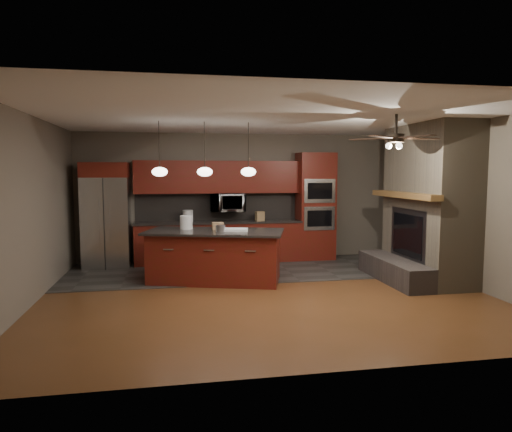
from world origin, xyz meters
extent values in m
plane|color=brown|center=(0.00, 0.00, 0.00)|extent=(7.00, 7.00, 0.00)
cube|color=white|center=(0.00, 0.00, 2.80)|extent=(7.00, 6.00, 0.02)
cube|color=#665D52|center=(0.00, 3.00, 1.40)|extent=(7.00, 0.02, 2.80)
cube|color=#665D52|center=(3.50, 0.00, 1.40)|extent=(0.02, 6.00, 2.80)
cube|color=#665D52|center=(-3.50, 0.00, 1.40)|extent=(0.02, 6.00, 2.80)
cube|color=#33312E|center=(0.00, 1.80, 0.01)|extent=(7.00, 2.40, 0.01)
cube|color=#776A55|center=(3.10, 0.40, 1.40)|extent=(0.80, 2.00, 2.80)
cube|color=#473E3A|center=(2.45, 0.40, 0.20)|extent=(0.50, 2.00, 0.40)
cube|color=#2D2D30|center=(2.72, 0.40, 0.83)|extent=(0.05, 1.20, 0.95)
cube|color=black|center=(2.70, 0.40, 0.83)|extent=(0.02, 1.00, 0.75)
cube|color=brown|center=(2.60, 0.40, 1.55)|extent=(0.22, 2.10, 0.10)
cube|color=maroon|center=(-0.48, 2.70, 0.43)|extent=(3.55, 0.60, 0.86)
cube|color=black|center=(-0.48, 2.70, 0.88)|extent=(3.59, 0.64, 0.04)
cube|color=black|center=(-0.48, 2.98, 1.20)|extent=(3.55, 0.03, 0.60)
cube|color=maroon|center=(-0.48, 2.83, 1.85)|extent=(3.55, 0.35, 0.70)
cube|color=maroon|center=(1.70, 2.70, 1.19)|extent=(0.80, 0.60, 2.38)
cube|color=silver|center=(1.70, 2.40, 0.95)|extent=(0.70, 0.03, 0.52)
cube|color=black|center=(1.70, 2.38, 0.95)|extent=(0.55, 0.02, 0.35)
cube|color=silver|center=(1.70, 2.40, 1.55)|extent=(0.70, 0.03, 0.52)
cube|color=black|center=(1.70, 2.38, 1.55)|extent=(0.55, 0.02, 0.35)
imported|color=silver|center=(-0.27, 2.75, 1.30)|extent=(0.73, 0.41, 0.50)
cube|color=silver|center=(-2.79, 2.62, 0.92)|extent=(0.92, 0.72, 1.85)
cube|color=#2D2D30|center=(-2.79, 2.26, 0.92)|extent=(0.02, 0.02, 1.83)
cube|color=silver|center=(-2.89, 2.25, 0.98)|extent=(0.03, 0.03, 0.92)
cube|color=silver|center=(-2.69, 2.25, 0.98)|extent=(0.03, 0.03, 0.92)
cube|color=maroon|center=(-2.79, 2.62, 2.00)|extent=(0.92, 0.72, 0.30)
cube|color=maroon|center=(-0.72, 0.94, 0.44)|extent=(2.44, 1.56, 0.88)
cube|color=black|center=(-0.72, 0.94, 0.90)|extent=(2.63, 1.75, 0.04)
cylinder|color=white|center=(-1.21, 1.25, 1.04)|extent=(0.25, 0.25, 0.25)
cylinder|color=#A2A2A7|center=(-0.63, 0.79, 0.98)|extent=(0.19, 0.19, 0.11)
cube|color=white|center=(-0.36, 0.83, 0.94)|extent=(0.48, 0.38, 0.04)
cube|color=#9C7650|center=(-0.65, 1.11, 0.98)|extent=(0.21, 0.16, 0.13)
cylinder|color=silver|center=(-1.13, 2.70, 1.02)|extent=(0.29, 0.29, 0.25)
cube|color=#9B7A50|center=(0.42, 2.65, 1.00)|extent=(0.20, 0.17, 0.20)
cylinder|color=black|center=(-1.65, 0.70, 2.41)|extent=(0.01, 0.01, 0.78)
ellipsoid|color=white|center=(-1.65, 0.70, 1.96)|extent=(0.26, 0.26, 0.16)
cylinder|color=black|center=(-0.90, 0.70, 2.41)|extent=(0.01, 0.01, 0.78)
ellipsoid|color=white|center=(-0.90, 0.70, 1.96)|extent=(0.26, 0.26, 0.16)
cylinder|color=black|center=(-0.15, 0.70, 2.41)|extent=(0.01, 0.01, 0.78)
ellipsoid|color=white|center=(-0.15, 0.70, 1.96)|extent=(0.26, 0.26, 0.16)
cylinder|color=black|center=(1.80, -0.80, 2.65)|extent=(0.04, 0.04, 0.30)
cylinder|color=black|center=(1.80, -0.80, 2.45)|extent=(0.24, 0.24, 0.12)
cube|color=#321E13|center=(2.18, -0.80, 2.45)|extent=(0.60, 0.12, 0.01)
cube|color=#321E13|center=(1.92, -0.44, 2.45)|extent=(0.30, 0.61, 0.01)
cube|color=#321E13|center=(1.49, -0.58, 2.45)|extent=(0.56, 0.45, 0.01)
cube|color=#321E13|center=(1.49, -1.02, 2.45)|extent=(0.56, 0.45, 0.01)
cube|color=#321E13|center=(1.92, -1.16, 2.45)|extent=(0.30, 0.61, 0.01)
camera|label=1|loc=(-1.44, -7.09, 1.95)|focal=32.00mm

